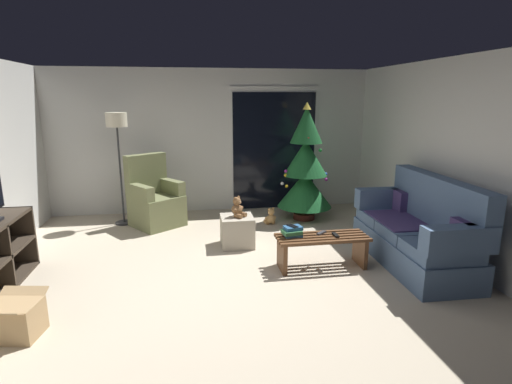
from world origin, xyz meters
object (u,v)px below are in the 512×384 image
at_px(christmas_tree, 305,169).
at_px(floor_lamp, 117,131).
at_px(armchair, 155,201).
at_px(teddy_bear_honey_by_tree, 271,217).
at_px(ottoman, 237,231).
at_px(teddy_bear_chestnut, 238,208).
at_px(coffee_table, 322,246).
at_px(book_stack, 293,232).
at_px(remote_graphite, 321,233).
at_px(couch, 418,232).
at_px(cell_phone, 293,226).
at_px(remote_black, 336,235).
at_px(cardboard_box_open_near_shelf, 14,320).

relative_size(christmas_tree, floor_lamp, 1.09).
bearing_deg(armchair, teddy_bear_honey_by_tree, -8.90).
xyz_separation_m(ottoman, teddy_bear_honey_by_tree, (0.65, 0.86, -0.09)).
bearing_deg(ottoman, teddy_bear_chestnut, -44.22).
bearing_deg(armchair, coffee_table, -44.10).
height_order(book_stack, christmas_tree, christmas_tree).
distance_m(coffee_table, remote_graphite, 0.17).
xyz_separation_m(remote_graphite, teddy_bear_chestnut, (-0.93, 0.81, 0.13)).
xyz_separation_m(couch, teddy_bear_chestnut, (-2.11, 0.95, 0.14)).
bearing_deg(book_stack, floor_lamp, 136.33).
distance_m(ottoman, teddy_bear_honey_by_tree, 1.08).
bearing_deg(book_stack, remote_graphite, 6.10).
height_order(christmas_tree, floor_lamp, christmas_tree).
bearing_deg(coffee_table, cell_phone, 171.71).
xyz_separation_m(couch, book_stack, (-1.55, 0.11, 0.06)).
relative_size(couch, floor_lamp, 1.10).
bearing_deg(teddy_bear_chestnut, remote_black, -40.29).
height_order(armchair, teddy_bear_chestnut, armchair).
distance_m(book_stack, christmas_tree, 2.10).
bearing_deg(teddy_bear_honey_by_tree, couch, -51.09).
xyz_separation_m(couch, remote_graphite, (-1.18, 0.15, 0.01)).
bearing_deg(cardboard_box_open_near_shelf, remote_black, 16.38).
bearing_deg(teddy_bear_honey_by_tree, floor_lamp, 169.15).
bearing_deg(coffee_table, couch, -3.13).
relative_size(book_stack, teddy_bear_honey_by_tree, 0.88).
height_order(couch, book_stack, couch).
relative_size(book_stack, christmas_tree, 0.13).
xyz_separation_m(coffee_table, book_stack, (-0.36, 0.04, 0.19)).
bearing_deg(teddy_bear_honey_by_tree, coffee_table, -81.21).
height_order(couch, cell_phone, couch).
height_order(remote_black, teddy_bear_chestnut, teddy_bear_chestnut).
xyz_separation_m(cell_phone, armchair, (-1.75, 1.99, -0.12)).
relative_size(remote_graphite, cardboard_box_open_near_shelf, 0.28).
xyz_separation_m(remote_black, book_stack, (-0.51, 0.06, 0.05)).
height_order(coffee_table, armchair, armchair).
height_order(christmas_tree, armchair, christmas_tree).
height_order(cell_phone, ottoman, cell_phone).
relative_size(remote_graphite, christmas_tree, 0.08).
distance_m(christmas_tree, teddy_bear_chestnut, 1.70).
relative_size(remote_black, floor_lamp, 0.09).
bearing_deg(cardboard_box_open_near_shelf, teddy_bear_chestnut, 40.69).
xyz_separation_m(coffee_table, cell_phone, (-0.36, 0.05, 0.26)).
bearing_deg(couch, remote_black, 177.47).
relative_size(christmas_tree, armchair, 1.72).
xyz_separation_m(christmas_tree, ottoman, (-1.27, -1.08, -0.65)).
xyz_separation_m(remote_graphite, cardboard_box_open_near_shelf, (-3.08, -1.05, -0.25)).
distance_m(couch, ottoman, 2.33).
relative_size(book_stack, ottoman, 0.57).
height_order(floor_lamp, teddy_bear_honey_by_tree, floor_lamp).
bearing_deg(floor_lamp, cell_phone, -43.50).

